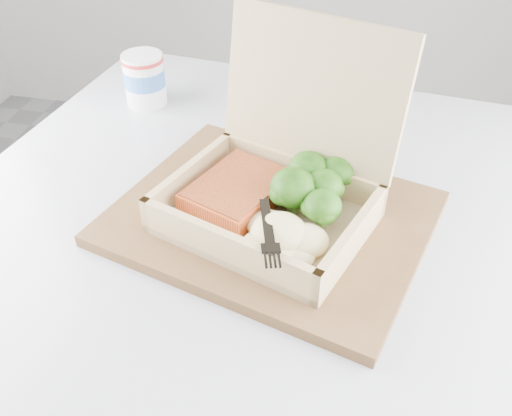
% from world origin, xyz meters
% --- Properties ---
extents(cafe_table, '(0.96, 0.96, 0.75)m').
position_xyz_m(cafe_table, '(-0.51, 0.47, 0.56)').
color(cafe_table, black).
rests_on(cafe_table, floor).
extents(serving_tray, '(0.43, 0.38, 0.02)m').
position_xyz_m(serving_tray, '(-0.52, 0.49, 0.76)').
color(serving_tray, brown).
rests_on(serving_tray, cafe_table).
extents(takeout_container, '(0.29, 0.28, 0.22)m').
position_xyz_m(takeout_container, '(-0.51, 0.50, 0.82)').
color(takeout_container, tan).
rests_on(takeout_container, serving_tray).
extents(salmon_fillet, '(0.13, 0.15, 0.03)m').
position_xyz_m(salmon_fillet, '(-0.56, 0.49, 0.79)').
color(salmon_fillet, '#EE5E2E').
rests_on(salmon_fillet, takeout_container).
extents(broccoli_pile, '(0.13, 0.13, 0.05)m').
position_xyz_m(broccoli_pile, '(-0.46, 0.50, 0.80)').
color(broccoli_pile, '#35761A').
rests_on(broccoli_pile, takeout_container).
extents(mashed_potatoes, '(0.10, 0.09, 0.04)m').
position_xyz_m(mashed_potatoes, '(-0.50, 0.42, 0.80)').
color(mashed_potatoes, beige).
rests_on(mashed_potatoes, takeout_container).
extents(plastic_fork, '(0.05, 0.14, 0.02)m').
position_xyz_m(plastic_fork, '(-0.52, 0.44, 0.81)').
color(plastic_fork, black).
rests_on(plastic_fork, mashed_potatoes).
extents(paper_cup, '(0.07, 0.07, 0.08)m').
position_xyz_m(paper_cup, '(-0.78, 0.75, 0.80)').
color(paper_cup, silver).
rests_on(paper_cup, cafe_table).
extents(receipt, '(0.09, 0.15, 0.00)m').
position_xyz_m(receipt, '(-0.47, 0.69, 0.75)').
color(receipt, white).
rests_on(receipt, cafe_table).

